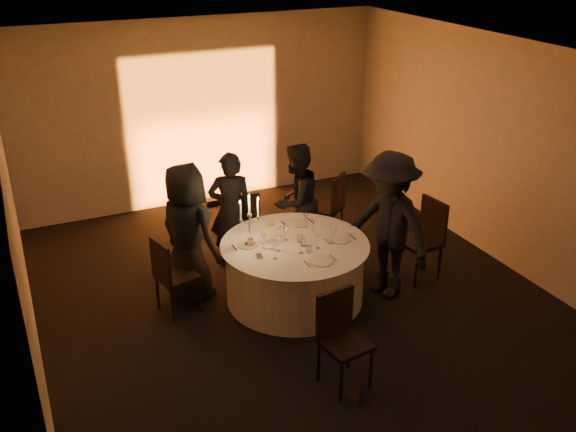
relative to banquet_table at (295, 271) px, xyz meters
name	(u,v)px	position (x,y,z in m)	size (l,w,h in m)	color
floor	(295,298)	(0.00, 0.00, -0.38)	(7.00, 7.00, 0.00)	black
ceiling	(296,56)	(0.00, 0.00, 2.62)	(7.00, 7.00, 0.00)	silver
wall_back	(203,113)	(0.00, 3.50, 1.12)	(7.00, 7.00, 0.00)	#9F9C94
wall_front	(507,358)	(0.00, -3.50, 1.12)	(7.00, 7.00, 0.00)	#9F9C94
wall_left	(18,235)	(-3.00, 0.00, 1.12)	(7.00, 7.00, 0.00)	#9F9C94
wall_right	(499,152)	(3.00, 0.00, 1.12)	(7.00, 7.00, 0.00)	#9F9C94
uplighter_fixture	(213,202)	(0.00, 3.20, -0.33)	(0.25, 0.12, 0.10)	black
banquet_table	(295,271)	(0.00, 0.00, 0.00)	(1.80, 1.80, 0.77)	black
chair_left	(171,272)	(-1.46, 0.32, 0.17)	(0.52, 0.52, 0.98)	black
chair_back_left	(243,220)	(-0.17, 1.32, 0.17)	(0.47, 0.47, 0.98)	black
chair_back_right	(330,204)	(1.15, 1.25, 0.20)	(0.63, 0.63, 1.03)	black
chair_right	(425,234)	(1.78, -0.18, 0.22)	(0.52, 0.52, 1.07)	black
chair_front	(341,333)	(-0.24, -1.60, 0.18)	(0.49, 0.49, 1.00)	black
guest_left	(188,233)	(-1.15, 0.59, 0.49)	(0.86, 0.56, 1.76)	black
guest_back_left	(231,210)	(-0.40, 1.15, 0.43)	(0.59, 0.39, 1.62)	black
guest_back_right	(296,201)	(0.52, 1.08, 0.43)	(0.79, 0.61, 1.62)	black
guest_right	(389,226)	(1.10, -0.34, 0.55)	(1.21, 0.70, 1.87)	black
plate_left	(248,245)	(-0.53, 0.19, 0.39)	(0.36, 0.24, 0.01)	silver
plate_back_left	(271,225)	(-0.08, 0.56, 0.40)	(0.36, 0.26, 0.08)	silver
plate_back_right	(299,223)	(0.28, 0.49, 0.39)	(0.35, 0.26, 0.01)	silver
plate_right	(340,239)	(0.54, -0.14, 0.39)	(0.36, 0.27, 0.01)	silver
plate_front	(320,261)	(0.07, -0.53, 0.39)	(0.36, 0.29, 0.01)	silver
coffee_cup	(259,255)	(-0.52, -0.13, 0.42)	(0.11, 0.11, 0.07)	silver
candelabra	(250,228)	(-0.50, 0.18, 0.62)	(0.28, 0.13, 0.66)	white
wine_glass_a	(314,221)	(0.36, 0.22, 0.52)	(0.07, 0.07, 0.19)	silver
wine_glass_b	(318,238)	(0.19, -0.22, 0.52)	(0.07, 0.07, 0.19)	silver
wine_glass_c	(278,240)	(-0.26, -0.09, 0.52)	(0.07, 0.07, 0.19)	silver
wine_glass_d	(334,233)	(0.42, -0.19, 0.52)	(0.07, 0.07, 0.19)	silver
wine_glass_e	(306,218)	(0.32, 0.35, 0.52)	(0.07, 0.07, 0.19)	silver
wine_glass_f	(264,238)	(-0.39, 0.04, 0.52)	(0.07, 0.07, 0.19)	silver
wine_glass_g	(275,248)	(-0.37, -0.25, 0.52)	(0.07, 0.07, 0.19)	silver
wine_glass_h	(301,242)	(-0.04, -0.25, 0.52)	(0.07, 0.07, 0.19)	silver
wine_glass_i	(286,230)	(-0.06, 0.13, 0.52)	(0.07, 0.07, 0.19)	silver
tumbler_a	(303,242)	(0.06, -0.10, 0.43)	(0.07, 0.07, 0.09)	silver
tumbler_b	(300,239)	(0.07, 0.01, 0.43)	(0.07, 0.07, 0.09)	silver
tumbler_c	(309,248)	(0.06, -0.25, 0.43)	(0.07, 0.07, 0.09)	silver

